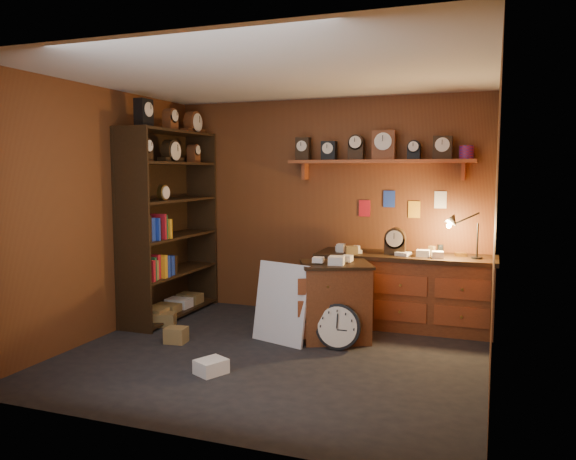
% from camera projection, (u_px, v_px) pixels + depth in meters
% --- Properties ---
extents(floor, '(4.00, 4.00, 0.00)m').
position_uv_depth(floor, '(274.00, 355.00, 5.53)').
color(floor, black).
rests_on(floor, ground).
extents(room_shell, '(4.02, 3.62, 2.71)m').
position_uv_depth(room_shell, '(282.00, 180.00, 5.43)').
color(room_shell, brown).
rests_on(room_shell, ground).
extents(shelving_unit, '(0.47, 1.60, 2.58)m').
position_uv_depth(shelving_unit, '(168.00, 216.00, 6.92)').
color(shelving_unit, black).
rests_on(shelving_unit, ground).
extents(workbench, '(2.03, 0.66, 1.36)m').
position_uv_depth(workbench, '(405.00, 287.00, 6.49)').
color(workbench, brown).
rests_on(workbench, ground).
extents(low_cabinet, '(0.91, 0.85, 0.92)m').
position_uv_depth(low_cabinet, '(335.00, 298.00, 6.01)').
color(low_cabinet, brown).
rests_on(low_cabinet, ground).
extents(big_round_clock, '(0.47, 0.16, 0.47)m').
position_uv_depth(big_round_clock, '(338.00, 327.00, 5.70)').
color(big_round_clock, black).
rests_on(big_round_clock, ground).
extents(white_panel, '(0.67, 0.36, 0.86)m').
position_uv_depth(white_panel, '(281.00, 342.00, 5.96)').
color(white_panel, silver).
rests_on(white_panel, ground).
extents(mini_fridge, '(0.55, 0.57, 0.54)m').
position_uv_depth(mini_fridge, '(318.00, 303.00, 6.56)').
color(mini_fridge, silver).
rests_on(mini_fridge, ground).
extents(floor_box_a, '(0.30, 0.28, 0.15)m').
position_uv_depth(floor_box_a, '(165.00, 319.00, 6.56)').
color(floor_box_a, olive).
rests_on(floor_box_a, ground).
extents(floor_box_b, '(0.31, 0.33, 0.13)m').
position_uv_depth(floor_box_b, '(211.00, 366.00, 5.02)').
color(floor_box_b, white).
rests_on(floor_box_b, ground).
extents(floor_box_c, '(0.24, 0.21, 0.16)m').
position_uv_depth(floor_box_c, '(176.00, 335.00, 5.92)').
color(floor_box_c, olive).
rests_on(floor_box_c, ground).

